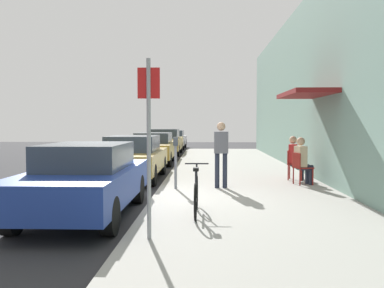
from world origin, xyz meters
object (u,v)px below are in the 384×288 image
Objects in this scene: bicycle_0 at (196,195)px; cafe_chair_0 at (300,166)px; cafe_chair_1 at (293,163)px; parked_car_1 at (133,157)px; parking_meter at (176,159)px; seated_patron_0 at (303,159)px; street_sign at (149,134)px; pedestrian_standing at (221,149)px; parked_car_0 at (85,179)px; parked_car_2 at (153,147)px; seated_patron_1 at (295,156)px; parked_car_3 at (165,141)px; parked_car_4 at (172,139)px.

bicycle_0 is 4.70m from cafe_chair_0.
parked_car_1 is at bearing 171.38° from cafe_chair_1.
seated_patron_0 is at bearing 13.70° from parking_meter.
street_sign reaches higher than bicycle_0.
street_sign is at bearing -90.62° from parking_meter.
bicycle_0 is 3.27m from pedestrian_standing.
pedestrian_standing is (2.71, 2.85, 0.40)m from parked_car_0.
seated_patron_1 is (4.95, -6.01, 0.10)m from parked_car_2.
parking_meter is 3.50m from seated_patron_0.
parking_meter is at bearing -83.30° from parked_car_3.
parked_car_4 is at bearing 90.00° from parked_car_3.
cafe_chair_0 is 1.01m from cafe_chair_1.
cafe_chair_0 and cafe_chair_1 have the same top height.
seated_patron_1 reaches higher than bicycle_0.
parked_car_2 is 2.59× the size of pedestrian_standing.
bicycle_0 is at bearing -78.81° from parking_meter.
parked_car_2 is at bearing 90.00° from parked_car_1.
parked_car_3 reaches higher than parked_car_0.
parking_meter reaches higher than seated_patron_1.
cafe_chair_1 is at bearing 28.55° from parking_meter.
parked_car_2 is at bearing 90.00° from parked_car_0.
parked_car_4 is at bearing 105.72° from seated_patron_0.
street_sign reaches higher than parked_car_1.
pedestrian_standing is at bearing -142.72° from cafe_chair_1.
parking_meter is at bearing -152.09° from seated_patron_1.
parking_meter is at bearing 60.08° from parked_car_0.
parked_car_4 is (0.00, 21.13, -0.04)m from parked_car_0.
cafe_chair_1 is 0.67× the size of seated_patron_1.
seated_patron_0 is (2.81, 3.82, 0.34)m from bicycle_0.
pedestrian_standing is (2.71, -13.03, 0.37)m from parked_car_3.
bicycle_0 is at bearing -126.33° from seated_patron_0.
parked_car_1 is at bearing -90.00° from parked_car_4.
parking_meter is 3.08m from bicycle_0.
pedestrian_standing is (2.71, -7.66, 0.40)m from parked_car_2.
parked_car_3 is at bearing -90.00° from parked_car_4.
bicycle_0 is at bearing -78.79° from parked_car_2.
parked_car_2 is 1.00× the size of parked_car_3.
parked_car_2 is 10.61m from parked_car_4.
parked_car_0 is 5.26m from parked_car_1.
parked_car_4 is at bearing 106.59° from seated_patron_1.
parked_car_1 reaches higher than cafe_chair_1.
cafe_chair_1 is (4.90, 4.51, -0.10)m from parked_car_0.
parked_car_3 reaches higher than bicycle_0.
parked_car_3 is 13.32m from seated_patron_0.
parked_car_3 is at bearing 90.00° from parked_car_0.
parked_car_0 is at bearing -137.77° from seated_patron_1.
seated_patron_0 is at bearing 35.42° from parked_car_0.
parked_car_1 is 3.33× the size of parking_meter.
parked_car_0 reaches higher than cafe_chair_1.
pedestrian_standing is (-2.18, -0.65, 0.50)m from cafe_chair_0.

